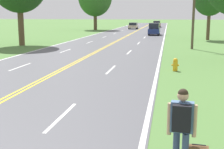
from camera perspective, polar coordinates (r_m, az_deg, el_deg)
name	(u,v)px	position (r m, az deg, el deg)	size (l,w,h in m)	color
hitchhiker_person	(182,122)	(6.77, 12.63, -8.44)	(0.62, 0.46, 1.82)	#38476B
fire_hydrant	(175,64)	(18.89, 11.50, 1.81)	(0.44, 0.28, 0.77)	gold
utility_pole_midground	(194,5)	(31.17, 14.77, 12.26)	(1.80, 0.24, 8.13)	brown
car_dark_blue_van_nearest	(154,29)	(51.21, 7.72, 8.26)	(1.81, 4.09, 1.93)	black
car_champagne_hatchback_approaching	(133,25)	(72.17, 3.91, 8.94)	(1.90, 4.27, 1.44)	black
car_maroon_suv_mid_near	(157,24)	(82.42, 8.20, 9.17)	(1.90, 4.80, 1.62)	black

